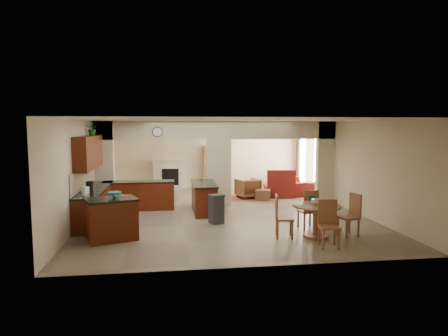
{
  "coord_description": "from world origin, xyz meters",
  "views": [
    {
      "loc": [
        -1.64,
        -12.11,
        2.63
      ],
      "look_at": [
        0.08,
        0.3,
        1.32
      ],
      "focal_mm": 32.0,
      "sensor_mm": 36.0,
      "label": 1
    }
  ],
  "objects": [
    {
      "name": "wall_right",
      "position": [
        4.0,
        0.0,
        1.4
      ],
      "size": [
        0.0,
        10.0,
        10.0
      ],
      "primitive_type": "plane",
      "rotation": [
        1.57,
        0.0,
        -1.57
      ],
      "color": "#CCB495",
      "rests_on": "floor"
    },
    {
      "name": "window_a",
      "position": [
        3.97,
        2.3,
        1.2
      ],
      "size": [
        0.02,
        0.9,
        1.9
      ],
      "primitive_type": "cube",
      "color": "white",
      "rests_on": "wall_right"
    },
    {
      "name": "drape_b_right",
      "position": [
        3.93,
        4.6,
        1.2
      ],
      "size": [
        0.1,
        0.28,
        2.3
      ],
      "primitive_type": "cube",
      "color": "#45201B",
      "rests_on": "wall_right"
    },
    {
      "name": "chair_north",
      "position": [
        1.89,
        -2.48,
        0.55
      ],
      "size": [
        0.48,
        0.48,
        1.02
      ],
      "rotation": [
        0.0,
        0.0,
        3.28
      ],
      "color": "#9A5D35",
      "rests_on": "floor"
    },
    {
      "name": "partition_right_pier",
      "position": [
        3.7,
        1.0,
        1.4
      ],
      "size": [
        0.6,
        0.25,
        2.8
      ],
      "primitive_type": "cube",
      "color": "#CCB495",
      "rests_on": "floor"
    },
    {
      "name": "peninsula",
      "position": [
        -0.6,
        -0.11,
        0.46
      ],
      "size": [
        0.7,
        1.85,
        0.91
      ],
      "color": "#481008",
      "rests_on": "floor"
    },
    {
      "name": "chair_west",
      "position": [
        0.96,
        -3.13,
        0.55
      ],
      "size": [
        0.49,
        0.49,
        1.02
      ],
      "rotation": [
        0.0,
        0.0,
        1.38
      ],
      "color": "#9A5D35",
      "rests_on": "floor"
    },
    {
      "name": "sofa",
      "position": [
        3.3,
        3.25,
        0.38
      ],
      "size": [
        2.72,
        1.28,
        0.77
      ],
      "primitive_type": "imported",
      "rotation": [
        0.0,
        0.0,
        1.67
      ],
      "color": "maroon",
      "rests_on": "floor"
    },
    {
      "name": "partition_center_pier",
      "position": [
        0.0,
        1.0,
        1.1
      ],
      "size": [
        0.8,
        0.25,
        2.2
      ],
      "primitive_type": "cube",
      "color": "#CCB495",
      "rests_on": "floor"
    },
    {
      "name": "floor",
      "position": [
        0.0,
        0.0,
        0.0
      ],
      "size": [
        10.0,
        10.0,
        0.0
      ],
      "primitive_type": "plane",
      "color": "#766A52",
      "rests_on": "ground"
    },
    {
      "name": "wall_left",
      "position": [
        -4.0,
        0.0,
        1.4
      ],
      "size": [
        0.0,
        10.0,
        10.0
      ],
      "primitive_type": "plane",
      "rotation": [
        1.57,
        0.0,
        1.57
      ],
      "color": "#CCB495",
      "rests_on": "floor"
    },
    {
      "name": "kitchen_island",
      "position": [
        -2.98,
        -2.78,
        0.49
      ],
      "size": [
        1.33,
        1.14,
        0.98
      ],
      "rotation": [
        0.0,
        0.0,
        0.34
      ],
      "color": "#481008",
      "rests_on": "floor"
    },
    {
      "name": "wall_front",
      "position": [
        0.0,
        -5.0,
        1.4
      ],
      "size": [
        8.0,
        0.0,
        8.0
      ],
      "primitive_type": "plane",
      "rotation": [
        -1.57,
        0.0,
        0.0
      ],
      "color": "#CCB495",
      "rests_on": "floor"
    },
    {
      "name": "ceiling",
      "position": [
        0.0,
        0.0,
        2.8
      ],
      "size": [
        10.0,
        10.0,
        0.0
      ],
      "primitive_type": "plane",
      "rotation": [
        3.14,
        0.0,
        0.0
      ],
      "color": "white",
      "rests_on": "wall_back"
    },
    {
      "name": "partition_left_pier",
      "position": [
        -3.7,
        1.0,
        1.4
      ],
      "size": [
        0.6,
        0.25,
        2.8
      ],
      "primitive_type": "cube",
      "color": "#CCB495",
      "rests_on": "floor"
    },
    {
      "name": "chair_south",
      "position": [
        1.8,
        -3.95,
        0.55
      ],
      "size": [
        0.47,
        0.47,
        1.02
      ],
      "rotation": [
        0.0,
        0.0,
        -0.13
      ],
      "color": "#9A5D35",
      "rests_on": "floor"
    },
    {
      "name": "plant",
      "position": [
        -3.82,
        -0.14,
        2.57
      ],
      "size": [
        0.38,
        0.33,
        0.39
      ],
      "primitive_type": "imported",
      "rotation": [
        0.0,
        0.0,
        -0.09
      ],
      "color": "#124312",
      "rests_on": "upper_cabinets"
    },
    {
      "name": "wall_back",
      "position": [
        0.0,
        5.0,
        1.4
      ],
      "size": [
        8.0,
        0.0,
        8.0
      ],
      "primitive_type": "plane",
      "rotation": [
        1.57,
        0.0,
        0.0
      ],
      "color": "#CCB495",
      "rests_on": "floor"
    },
    {
      "name": "fireplace",
      "position": [
        -1.6,
        4.83,
        0.61
      ],
      "size": [
        1.6,
        0.35,
        1.2
      ],
      "color": "beige",
      "rests_on": "floor"
    },
    {
      "name": "trash_can",
      "position": [
        -0.39,
        -1.55,
        0.36
      ],
      "size": [
        0.43,
        0.4,
        0.73
      ],
      "primitive_type": "cube",
      "rotation": [
        0.0,
        0.0,
        0.41
      ],
      "color": "#2D2C2F",
      "rests_on": "floor"
    },
    {
      "name": "drape_a_right",
      "position": [
        3.93,
        2.9,
        1.2
      ],
      "size": [
        0.1,
        0.28,
        2.3
      ],
      "primitive_type": "cube",
      "color": "#45201B",
      "rests_on": "wall_right"
    },
    {
      "name": "ceiling_fan",
      "position": [
        1.5,
        3.0,
        2.56
      ],
      "size": [
        1.0,
        1.0,
        0.1
      ],
      "primitive_type": "cylinder",
      "color": "white",
      "rests_on": "ceiling"
    },
    {
      "name": "drape_a_left",
      "position": [
        3.93,
        1.7,
        1.2
      ],
      "size": [
        0.1,
        0.28,
        2.3
      ],
      "primitive_type": "cube",
      "color": "#45201B",
      "rests_on": "wall_right"
    },
    {
      "name": "chair_east",
      "position": [
        2.69,
        -3.2,
        0.55
      ],
      "size": [
        0.5,
        0.5,
        1.02
      ],
      "rotation": [
        0.0,
        0.0,
        4.93
      ],
      "color": "#9A5D35",
      "rests_on": "floor"
    },
    {
      "name": "shelving_unit",
      "position": [
        0.35,
        4.82,
        0.9
      ],
      "size": [
        1.0,
        0.32,
        1.8
      ],
      "primitive_type": "cube",
      "color": "#9A5D35",
      "rests_on": "floor"
    },
    {
      "name": "rug",
      "position": [
        1.2,
        2.1,
        0.01
      ],
      "size": [
        1.6,
        1.3,
        0.01
      ],
      "primitive_type": "cube",
      "color": "#984B37",
      "rests_on": "floor"
    },
    {
      "name": "kitchen_counter",
      "position": [
        -3.26,
        -0.25,
        0.46
      ],
      "size": [
        2.52,
        3.29,
        1.48
      ],
      "color": "#481008",
      "rests_on": "floor"
    },
    {
      "name": "fruit_bowl",
      "position": [
        1.82,
        -3.19,
        0.86
      ],
      "size": [
        0.29,
        0.29,
        0.15
      ],
      "primitive_type": "cylinder",
      "color": "#60B827",
      "rests_on": "dining_table"
    },
    {
      "name": "dining_table",
      "position": [
        1.8,
        -3.24,
        0.52
      ],
      "size": [
        1.15,
        1.15,
        0.78
      ],
      "color": "#9A5D35",
      "rests_on": "floor"
    },
    {
      "name": "wall_clock",
      "position": [
        -2.0,
        0.85,
        2.45
      ],
      "size": [
        0.34,
        0.03,
        0.34
      ],
      "primitive_type": "cylinder",
      "rotation": [
        1.57,
        0.0,
        0.0
      ],
      "color": "#50341A",
      "rests_on": "partition_header"
    },
    {
      "name": "partition_header",
      "position": [
        0.0,
        1.0,
        2.5
      ],
      "size": [
        8.0,
        0.25,
        0.6
      ],
      "primitive_type": "cube",
      "color": "#CCB495",
      "rests_on": "partition_center_pier"
    },
    {
      "name": "chaise",
      "position": [
        2.43,
        2.26,
        0.21
      ],
      "size": [
        1.1,
        0.93,
        0.41
      ],
      "primitive_type": "cube",
      "rotation": [
        0.0,
        0.0,
        -0.09
      ],
      "color": "maroon",
      "rests_on": "floor"
    },
    {
      "name": "window_b",
      "position": [
        3.97,
        4.0,
        1.2
      ],
      "size": [
        0.02,
        0.9,
        1.9
      ],
      "primitive_type": "cube",
      "color": "white",
      "rests_on": "wall_right"
    },
    {
      "name": "glazed_door",
      "position": [
        3.97,
        3.15,
        1.05
      ],
      "size": [
        0.02,
        0.7,
        2.1
      ],
      "primitive_type": "cube",
      "color": "white",
      "rests_on": "wall_right"
    },
    {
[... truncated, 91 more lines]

